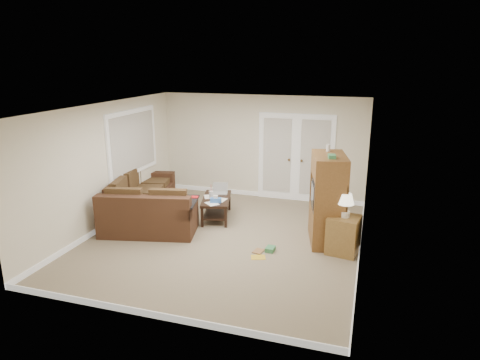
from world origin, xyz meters
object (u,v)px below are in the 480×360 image
(sectional_sofa, at_px, (145,205))
(side_cabinet, at_px, (344,232))
(tv_armoire, at_px, (327,199))
(coffee_table, at_px, (217,207))

(sectional_sofa, distance_m, side_cabinet, 4.13)
(tv_armoire, distance_m, side_cabinet, 0.70)
(coffee_table, bearing_deg, tv_armoire, -27.61)
(side_cabinet, bearing_deg, coffee_table, 170.77)
(coffee_table, distance_m, tv_armoire, 2.51)
(tv_armoire, relative_size, side_cabinet, 1.63)
(tv_armoire, xyz_separation_m, side_cabinet, (0.35, -0.40, -0.45))
(coffee_table, height_order, tv_armoire, tv_armoire)
(sectional_sofa, distance_m, tv_armoire, 3.80)
(coffee_table, xyz_separation_m, side_cabinet, (2.73, -0.95, 0.14))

